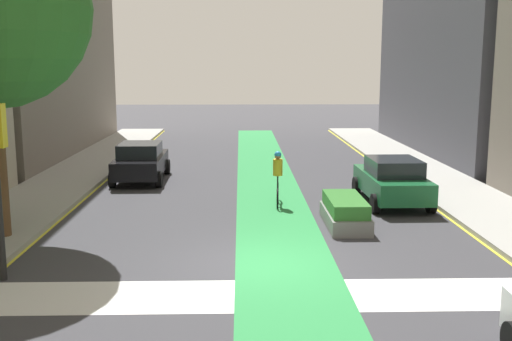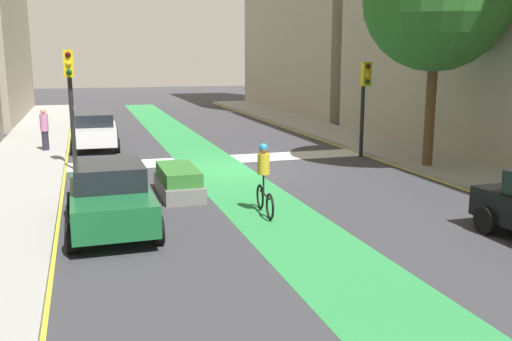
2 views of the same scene
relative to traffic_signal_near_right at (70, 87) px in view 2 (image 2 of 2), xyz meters
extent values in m
plane|color=#38383D|center=(-5.61, 1.48, -3.02)|extent=(120.00, 120.00, 0.00)
cube|color=#2D8C47|center=(-5.00, 1.48, -3.01)|extent=(2.40, 60.00, 0.01)
cube|color=silver|center=(-5.61, -0.52, -3.01)|extent=(12.00, 1.80, 0.01)
cube|color=#9E9E99|center=(-13.11, 1.48, -2.94)|extent=(3.00, 60.00, 0.15)
cube|color=yellow|center=(-11.61, 1.48, -3.01)|extent=(0.16, 60.00, 0.01)
cube|color=#9E9E99|center=(1.89, 1.48, -2.94)|extent=(3.00, 60.00, 0.15)
cube|color=yellow|center=(0.39, 1.48, -3.01)|extent=(0.16, 60.00, 0.01)
cylinder|color=black|center=(0.00, -0.12, -0.86)|extent=(0.16, 0.16, 4.30)
cube|color=gold|center=(0.00, 0.08, 0.81)|extent=(0.35, 0.28, 0.95)
sphere|color=#3F0A0A|center=(0.00, 0.22, 1.11)|extent=(0.20, 0.20, 0.20)
sphere|color=yellow|center=(0.00, 0.22, 0.81)|extent=(0.20, 0.20, 0.20)
sphere|color=#0C3814|center=(0.00, 0.22, 0.51)|extent=(0.20, 0.20, 0.20)
cylinder|color=black|center=(-11.29, 0.56, -1.08)|extent=(0.16, 0.16, 3.86)
cube|color=gold|center=(-11.29, 0.76, 0.37)|extent=(0.35, 0.28, 0.95)
sphere|color=#3F0A0A|center=(-11.29, 0.90, 0.67)|extent=(0.20, 0.20, 0.20)
sphere|color=yellow|center=(-11.29, 0.90, 0.37)|extent=(0.20, 0.20, 0.20)
sphere|color=#0C3814|center=(-11.29, 0.90, 0.07)|extent=(0.20, 0.20, 0.20)
cube|color=#196033|center=(-0.90, 7.85, -2.35)|extent=(1.86, 4.22, 0.70)
cube|color=black|center=(-0.90, 7.65, -1.72)|extent=(1.63, 2.02, 0.55)
cylinder|color=black|center=(-1.82, 9.31, -2.70)|extent=(0.23, 0.64, 0.64)
cylinder|color=black|center=(-0.02, 9.34, -2.70)|extent=(0.23, 0.64, 0.64)
cylinder|color=black|center=(-1.78, 6.37, -2.70)|extent=(0.23, 0.64, 0.64)
cylinder|color=black|center=(0.02, 6.40, -2.70)|extent=(0.23, 0.64, 0.64)
cylinder|color=black|center=(-9.22, 10.78, -2.70)|extent=(0.23, 0.64, 0.64)
cube|color=silver|center=(-0.86, -4.89, -2.35)|extent=(1.93, 4.26, 0.70)
cube|color=black|center=(-0.87, -5.09, -1.72)|extent=(1.66, 2.05, 0.55)
cylinder|color=black|center=(-1.71, -3.39, -2.70)|extent=(0.24, 0.65, 0.64)
cylinder|color=black|center=(0.09, -3.45, -2.70)|extent=(0.24, 0.65, 0.64)
cylinder|color=black|center=(-1.81, -6.33, -2.70)|extent=(0.24, 0.65, 0.64)
cylinder|color=black|center=(-0.01, -6.39, -2.70)|extent=(0.24, 0.65, 0.64)
torus|color=black|center=(-4.78, 8.20, -2.68)|extent=(0.11, 0.68, 0.68)
torus|color=black|center=(-4.85, 7.15, -2.68)|extent=(0.11, 0.68, 0.68)
cylinder|color=black|center=(-4.81, 7.67, -2.50)|extent=(0.12, 0.95, 0.06)
cylinder|color=black|center=(-4.82, 7.52, -2.23)|extent=(0.05, 0.05, 0.50)
cylinder|color=gold|center=(-4.82, 7.52, -1.70)|extent=(0.32, 0.32, 0.55)
sphere|color=#8C6647|center=(-4.82, 7.52, -1.32)|extent=(0.22, 0.22, 0.22)
sphere|color=#268CCC|center=(-4.82, 7.52, -1.28)|extent=(0.23, 0.23, 0.23)
cylinder|color=#262638|center=(1.22, -4.09, -2.46)|extent=(0.28, 0.28, 0.82)
cylinder|color=#BF72A5|center=(1.22, -4.09, -1.68)|extent=(0.34, 0.34, 0.73)
sphere|color=tan|center=(1.22, -4.09, -1.20)|extent=(0.24, 0.24, 0.24)
cylinder|color=brown|center=(-12.42, 3.60, -0.79)|extent=(0.36, 0.36, 4.15)
cube|color=slate|center=(-3.00, 4.93, -2.79)|extent=(1.14, 2.74, 0.45)
cube|color=#33722D|center=(-3.00, 4.93, -2.37)|extent=(1.03, 2.47, 0.40)
camera|label=1|loc=(-6.06, -12.28, 1.64)|focal=42.43mm
camera|label=2|loc=(-0.41, 21.24, 1.02)|focal=39.48mm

